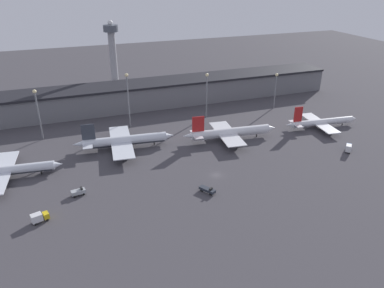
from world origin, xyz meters
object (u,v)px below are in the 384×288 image
at_px(service_vehicle_0, 39,217).
at_px(control_tower, 113,53).
at_px(airplane_0, 4,171).
at_px(airplane_3, 321,122).
at_px(service_vehicle_2, 78,192).
at_px(service_vehicle_3, 207,190).
at_px(airplane_2, 230,133).
at_px(service_vehicle_1, 349,148).
at_px(airplane_1, 124,141).

relative_size(service_vehicle_0, control_tower, 0.13).
xyz_separation_m(airplane_0, airplane_3, (151.76, -0.13, -0.36)).
height_order(airplane_3, service_vehicle_2, airplane_3).
distance_m(airplane_3, service_vehicle_3, 88.44).
height_order(airplane_2, service_vehicle_1, airplane_2).
distance_m(airplane_1, service_vehicle_2, 41.24).
bearing_deg(service_vehicle_0, service_vehicle_3, -19.24).
distance_m(airplane_1, airplane_2, 50.73).
relative_size(airplane_0, airplane_2, 0.92).
relative_size(airplane_1, service_vehicle_2, 8.59).
xyz_separation_m(airplane_1, service_vehicle_1, (95.20, -39.08, -1.76)).
xyz_separation_m(airplane_3, service_vehicle_0, (-138.97, -34.94, -1.10)).
bearing_deg(airplane_2, control_tower, 120.13).
relative_size(airplane_1, airplane_3, 1.12).
bearing_deg(service_vehicle_1, airplane_3, 31.05).
height_order(airplane_3, service_vehicle_1, airplane_3).
xyz_separation_m(airplane_0, airplane_2, (100.01, 2.50, 0.43)).
relative_size(service_vehicle_1, service_vehicle_3, 0.83).
xyz_separation_m(airplane_3, service_vehicle_2, (-125.46, -22.75, -1.54)).
bearing_deg(airplane_2, service_vehicle_0, -150.65).
distance_m(airplane_2, service_vehicle_0, 94.98).
height_order(airplane_0, service_vehicle_0, airplane_0).
distance_m(service_vehicle_2, control_tower, 122.15).
bearing_deg(service_vehicle_2, airplane_1, 45.23).
relative_size(airplane_0, airplane_1, 0.94).
height_order(airplane_3, control_tower, control_tower).
relative_size(airplane_2, service_vehicle_0, 7.84).
distance_m(service_vehicle_2, service_vehicle_3, 47.80).
relative_size(service_vehicle_0, service_vehicle_2, 1.12).
bearing_deg(service_vehicle_2, airplane_2, 9.31).
bearing_deg(service_vehicle_1, service_vehicle_3, 141.59).
relative_size(service_vehicle_2, control_tower, 0.11).
distance_m(airplane_0, airplane_2, 100.04).
xyz_separation_m(airplane_2, service_vehicle_2, (-73.71, -25.38, -2.33)).
xyz_separation_m(airplane_2, airplane_3, (51.75, -2.62, -0.79)).
distance_m(service_vehicle_0, service_vehicle_2, 18.20).
height_order(airplane_2, service_vehicle_0, airplane_2).
bearing_deg(airplane_1, airplane_2, -3.38).
distance_m(airplane_0, service_vehicle_1, 147.90).
bearing_deg(airplane_3, airplane_1, 179.92).
distance_m(airplane_3, service_vehicle_1, 28.92).
bearing_deg(service_vehicle_3, airplane_1, 173.25).
relative_size(airplane_1, airplane_2, 0.98).
xyz_separation_m(airplane_0, service_vehicle_3, (71.74, -37.73, -2.09)).
xyz_separation_m(airplane_2, service_vehicle_1, (45.16, -30.76, -1.71)).
bearing_deg(service_vehicle_3, airplane_2, 113.99).
bearing_deg(service_vehicle_0, service_vehicle_2, 25.40).
distance_m(service_vehicle_1, control_tower, 149.05).
bearing_deg(airplane_1, service_vehicle_0, -122.97).
xyz_separation_m(service_vehicle_0, control_tower, (47.43, 126.61, 25.58)).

